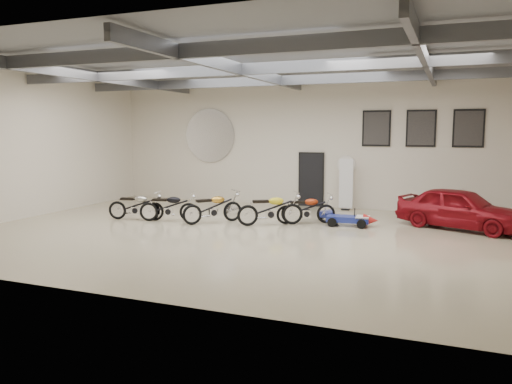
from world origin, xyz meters
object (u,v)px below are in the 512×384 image
at_px(motorcycle_black, 169,206).
at_px(motorcycle_gold, 213,207).
at_px(banner_stand, 346,185).
at_px(go_kart, 352,217).
at_px(motorcycle_red, 306,209).
at_px(vintage_car, 460,208).
at_px(motorcycle_yellow, 270,208).
at_px(motorcycle_silver, 136,205).

height_order(motorcycle_black, motorcycle_gold, motorcycle_gold).
bearing_deg(banner_stand, go_kart, -74.07).
bearing_deg(motorcycle_red, vintage_car, -18.40).
xyz_separation_m(motorcycle_black, go_kart, (5.89, 1.40, -0.21)).
xyz_separation_m(banner_stand, motorcycle_yellow, (-1.63, -3.97, -0.42)).
height_order(go_kart, vintage_car, vintage_car).
bearing_deg(vintage_car, go_kart, 125.97).
bearing_deg(banner_stand, vintage_car, -29.58).
xyz_separation_m(motorcycle_silver, go_kart, (7.06, 1.58, -0.21)).
distance_m(banner_stand, motorcycle_black, 6.80).
distance_m(motorcycle_yellow, motorcycle_red, 1.21).
distance_m(banner_stand, go_kart, 3.34).
bearing_deg(motorcycle_silver, motorcycle_black, -2.90).
bearing_deg(vintage_car, motorcycle_red, 122.94).
xyz_separation_m(banner_stand, go_kart, (0.86, -3.15, -0.67)).
bearing_deg(motorcycle_gold, vintage_car, -34.48).
xyz_separation_m(banner_stand, motorcycle_black, (-5.03, -4.55, -0.46)).
relative_size(motorcycle_silver, go_kart, 1.18).
distance_m(motorcycle_red, vintage_car, 4.74).
xyz_separation_m(motorcycle_silver, motorcycle_gold, (2.67, 0.46, 0.03)).
relative_size(banner_stand, motorcycle_silver, 1.00).
distance_m(go_kart, vintage_car, 3.27).
distance_m(motorcycle_gold, motorcycle_red, 3.06).
distance_m(banner_stand, motorcycle_silver, 7.82).
height_order(motorcycle_yellow, motorcycle_red, motorcycle_yellow).
bearing_deg(motorcycle_black, motorcycle_gold, -7.78).
bearing_deg(motorcycle_red, motorcycle_black, 166.46).
bearing_deg(banner_stand, motorcycle_red, -100.27).
distance_m(motorcycle_silver, motorcycle_gold, 2.71).
xyz_separation_m(motorcycle_silver, motorcycle_black, (1.17, 0.19, 0.00)).
height_order(motorcycle_black, vintage_car, vintage_car).
relative_size(banner_stand, motorcycle_yellow, 0.92).
relative_size(motorcycle_gold, go_kart, 1.25).
bearing_deg(motorcycle_silver, banner_stand, 25.46).
bearing_deg(banner_stand, motorcycle_gold, -128.73).
xyz_separation_m(motorcycle_gold, motorcycle_yellow, (1.90, 0.32, 0.01)).
relative_size(banner_stand, motorcycle_black, 1.00).
relative_size(motorcycle_yellow, go_kart, 1.29).
xyz_separation_m(motorcycle_black, motorcycle_yellow, (3.40, 0.59, 0.04)).
distance_m(motorcycle_silver, motorcycle_black, 1.18).
distance_m(motorcycle_black, motorcycle_red, 4.58).
bearing_deg(motorcycle_yellow, motorcycle_red, 2.90).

